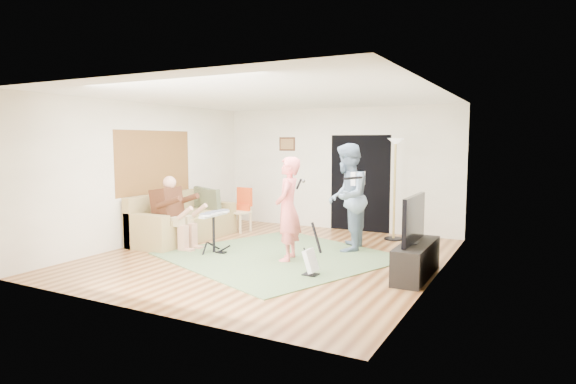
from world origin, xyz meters
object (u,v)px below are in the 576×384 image
object	(u,v)px
singer	(288,209)
guitar_spare	(311,261)
sofa	(181,224)
dining_chair	(240,216)
tv_cabinet	(416,260)
torchiere_lamp	(395,171)
drum_kit	(214,235)
guitarist	(347,197)
television	(414,219)

from	to	relation	value
singer	guitar_spare	size ratio (longest dim) A/B	2.14
sofa	guitar_spare	world-z (taller)	sofa
dining_chair	tv_cabinet	bearing A→B (deg)	-16.25
singer	sofa	bearing A→B (deg)	-116.02
singer	torchiere_lamp	world-z (taller)	torchiere_lamp
drum_kit	guitarist	xyz separation A→B (m)	(1.98, 1.31, 0.64)
singer	television	size ratio (longest dim) A/B	1.54
drum_kit	guitarist	bearing A→B (deg)	33.34
singer	dining_chair	bearing A→B (deg)	-145.59
sofa	dining_chair	distance (m)	1.41
dining_chair	drum_kit	bearing A→B (deg)	-62.84
torchiere_lamp	dining_chair	size ratio (longest dim) A/B	2.12
television	singer	bearing A→B (deg)	-179.83
drum_kit	tv_cabinet	size ratio (longest dim) A/B	0.54
drum_kit	dining_chair	size ratio (longest dim) A/B	0.79
television	torchiere_lamp	bearing A→B (deg)	111.39
torchiere_lamp	television	distance (m)	2.72
drum_kit	guitar_spare	size ratio (longest dim) A/B	0.94
torchiere_lamp	dining_chair	bearing A→B (deg)	-167.66
torchiere_lamp	television	world-z (taller)	torchiere_lamp
dining_chair	tv_cabinet	xyz separation A→B (m)	(4.22, -1.78, -0.09)
torchiere_lamp	tv_cabinet	bearing A→B (deg)	-67.61
torchiere_lamp	drum_kit	bearing A→B (deg)	-133.21
drum_kit	singer	xyz separation A→B (m)	(1.40, 0.15, 0.53)
guitar_spare	television	size ratio (longest dim) A/B	0.72
guitarist	torchiere_lamp	world-z (taller)	torchiere_lamp
singer	guitarist	bearing A→B (deg)	137.72
sofa	dining_chair	bearing A→B (deg)	65.80
drum_kit	television	bearing A→B (deg)	2.54
drum_kit	torchiere_lamp	bearing A→B (deg)	46.79
sofa	guitar_spare	xyz separation A→B (m)	(3.44, -1.17, -0.08)
dining_chair	television	distance (m)	4.57
torchiere_lamp	sofa	bearing A→B (deg)	-152.27
guitar_spare	guitarist	bearing A→B (deg)	94.74
guitar_spare	dining_chair	bearing A→B (deg)	139.37
sofa	singer	xyz separation A→B (m)	(2.70, -0.50, 0.55)
tv_cabinet	television	size ratio (longest dim) A/B	1.26
guitar_spare	dining_chair	size ratio (longest dim) A/B	0.84
guitarist	guitar_spare	distance (m)	1.97
drum_kit	tv_cabinet	distance (m)	3.50
guitarist	television	xyz separation A→B (m)	(1.47, -1.15, -0.11)
sofa	guitar_spare	distance (m)	3.63
sofa	singer	bearing A→B (deg)	-10.54
drum_kit	television	size ratio (longest dim) A/B	0.68
sofa	guitarist	world-z (taller)	guitarist
drum_kit	torchiere_lamp	xyz separation A→B (m)	(2.48, 2.64, 1.06)
torchiere_lamp	tv_cabinet	size ratio (longest dim) A/B	1.44
singer	guitar_spare	bearing A→B (deg)	32.43
dining_chair	tv_cabinet	distance (m)	4.59
tv_cabinet	guitar_spare	bearing A→B (deg)	-153.81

